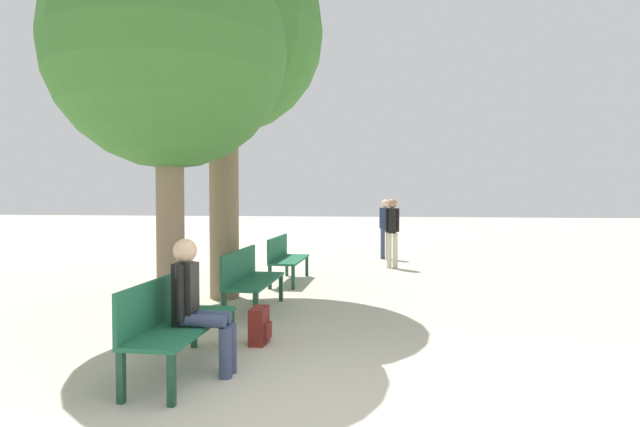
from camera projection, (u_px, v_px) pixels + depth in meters
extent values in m
plane|color=beige|center=(320.00, 415.00, 3.93)|extent=(80.00, 80.00, 0.00)
cube|color=#1E6042|center=(184.00, 326.00, 4.89)|extent=(0.53, 1.66, 0.04)
cube|color=#1E6042|center=(160.00, 300.00, 4.92)|extent=(0.04, 1.66, 0.45)
cube|color=#19422D|center=(171.00, 380.00, 4.09)|extent=(0.06, 0.06, 0.44)
cube|color=#19422D|center=(231.00, 330.00, 5.65)|extent=(0.06, 0.06, 0.44)
cube|color=#19422D|center=(121.00, 377.00, 4.16)|extent=(0.06, 0.06, 0.44)
cube|color=#19422D|center=(194.00, 328.00, 5.71)|extent=(0.06, 0.06, 0.44)
cube|color=#1E6042|center=(255.00, 281.00, 7.49)|extent=(0.53, 1.66, 0.04)
cube|color=#1E6042|center=(239.00, 265.00, 7.52)|extent=(0.04, 1.66, 0.45)
cube|color=#19422D|center=(256.00, 309.00, 6.69)|extent=(0.06, 0.06, 0.44)
cube|color=#19422D|center=(281.00, 288.00, 8.25)|extent=(0.06, 0.06, 0.44)
cube|color=#19422D|center=(224.00, 308.00, 6.75)|extent=(0.06, 0.06, 0.44)
cube|color=#19422D|center=(255.00, 287.00, 8.31)|extent=(0.06, 0.06, 0.44)
cube|color=#1E6042|center=(290.00, 260.00, 10.09)|extent=(0.53, 1.66, 0.04)
cube|color=#1E6042|center=(278.00, 247.00, 10.12)|extent=(0.04, 1.66, 0.45)
cube|color=#19422D|center=(293.00, 278.00, 9.29)|extent=(0.06, 0.06, 0.44)
cube|color=#19422D|center=(307.00, 266.00, 10.85)|extent=(0.06, 0.06, 0.44)
cube|color=#19422D|center=(270.00, 277.00, 9.35)|extent=(0.06, 0.06, 0.44)
cube|color=#19422D|center=(287.00, 266.00, 10.91)|extent=(0.06, 0.06, 0.44)
cylinder|color=#7A664C|center=(170.00, 224.00, 6.41)|extent=(0.35, 0.35, 2.76)
sphere|color=#38702D|center=(169.00, 50.00, 6.34)|extent=(3.01, 3.01, 3.01)
cylinder|color=#7A664C|center=(224.00, 194.00, 8.49)|extent=(0.50, 0.50, 3.56)
sphere|color=#38702D|center=(223.00, 33.00, 8.40)|extent=(3.38, 3.38, 3.38)
cylinder|color=#384260|center=(204.00, 321.00, 4.76)|extent=(0.43, 0.12, 0.12)
cylinder|color=#384260|center=(225.00, 353.00, 4.74)|extent=(0.12, 0.12, 0.48)
cylinder|color=#384260|center=(209.00, 317.00, 4.91)|extent=(0.43, 0.12, 0.12)
cylinder|color=#384260|center=(230.00, 348.00, 4.89)|extent=(0.12, 0.12, 0.48)
cube|color=black|center=(185.00, 294.00, 4.85)|extent=(0.20, 0.23, 0.60)
cylinder|color=black|center=(180.00, 293.00, 4.73)|extent=(0.09, 0.09, 0.54)
cylinder|color=black|center=(191.00, 288.00, 4.98)|extent=(0.09, 0.09, 0.54)
sphere|color=tan|center=(185.00, 251.00, 4.84)|extent=(0.23, 0.23, 0.23)
cube|color=maroon|center=(259.00, 325.00, 5.86)|extent=(0.17, 0.34, 0.43)
cube|color=maroon|center=(268.00, 331.00, 5.85)|extent=(0.04, 0.24, 0.19)
cylinder|color=#384260|center=(383.00, 244.00, 13.89)|extent=(0.12, 0.12, 0.84)
cylinder|color=#384260|center=(388.00, 244.00, 13.87)|extent=(0.12, 0.12, 0.84)
cube|color=navy|center=(385.00, 218.00, 13.86)|extent=(0.28, 0.29, 0.59)
cylinder|color=navy|center=(381.00, 218.00, 13.87)|extent=(0.09, 0.09, 0.56)
cylinder|color=navy|center=(390.00, 218.00, 13.84)|extent=(0.09, 0.09, 0.56)
sphere|color=beige|center=(386.00, 203.00, 13.84)|extent=(0.23, 0.23, 0.23)
cylinder|color=beige|center=(389.00, 251.00, 12.10)|extent=(0.12, 0.12, 0.85)
cylinder|color=beige|center=(395.00, 251.00, 12.08)|extent=(0.12, 0.12, 0.85)
cube|color=black|center=(392.00, 221.00, 12.07)|extent=(0.20, 0.23, 0.60)
cylinder|color=black|center=(387.00, 220.00, 12.08)|extent=(0.09, 0.09, 0.57)
cylinder|color=black|center=(398.00, 220.00, 12.05)|extent=(0.09, 0.09, 0.57)
sphere|color=#A37A5B|center=(392.00, 203.00, 12.05)|extent=(0.23, 0.23, 0.23)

